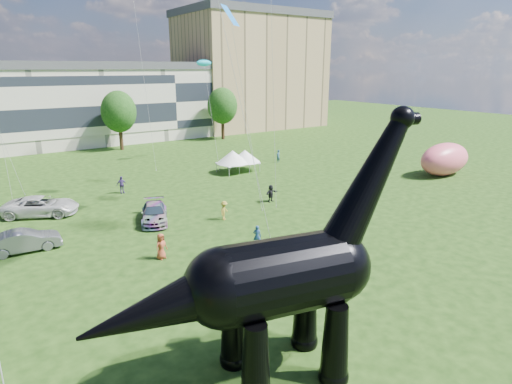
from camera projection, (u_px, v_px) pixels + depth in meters
ground at (316, 344)px, 19.60m from camera, size 220.00×220.00×0.00m
apartment_block at (251, 73)px, 89.68m from camera, size 28.00×18.00×22.00m
tree_mid_right at (118, 108)px, 64.12m from camera, size 5.20×5.20×9.44m
tree_far_right at (222, 103)px, 73.90m from camera, size 5.20×5.20×9.44m
dinosaur_sculpture at (270, 283)px, 16.48m from camera, size 13.73×5.14×11.20m
car_grey at (24, 241)px, 29.32m from camera, size 4.70×1.86×1.52m
car_white at (41, 206)px, 36.43m from camera, size 6.61×5.14×1.67m
car_dark at (154, 213)px, 34.99m from camera, size 3.73×5.40×1.45m
gazebo_near at (245, 156)px, 52.05m from camera, size 4.16×4.16×2.56m
gazebo_far at (233, 157)px, 50.99m from camera, size 3.97×3.97×2.72m
inflatable_pink at (445, 159)px, 49.93m from camera, size 7.62×3.87×3.79m
visitors at (121, 220)px, 33.04m from camera, size 48.98×21.94×1.89m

